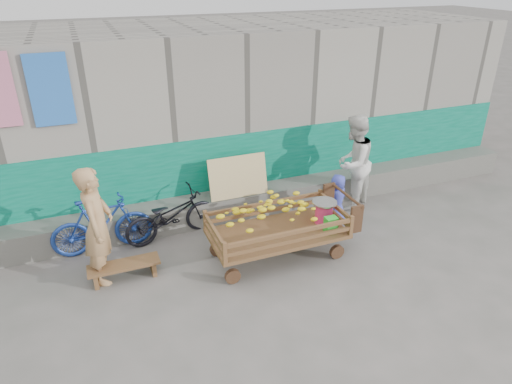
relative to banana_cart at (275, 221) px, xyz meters
name	(u,v)px	position (x,y,z in m)	size (l,w,h in m)	color
ground	(274,301)	(-0.40, -0.92, -0.62)	(80.00, 80.00, 0.00)	#56544E
building_wall	(191,111)	(-0.41, 3.13, 0.84)	(12.00, 3.50, 3.00)	gray
banana_cart	(275,221)	(0.00, 0.00, 0.00)	(2.16, 0.99, 0.92)	brown
bench	(124,268)	(-2.15, 0.30, -0.44)	(0.98, 0.29, 0.24)	brown
vendor_man	(98,226)	(-2.40, 0.41, 0.22)	(0.61, 0.40, 1.68)	tan
woman	(353,163)	(1.92, 1.01, 0.23)	(0.83, 0.65, 1.71)	silver
child	(337,200)	(1.37, 0.56, -0.18)	(0.43, 0.28, 0.89)	#3B45B9
bicycle_dark	(171,215)	(-1.30, 1.13, -0.23)	(0.53, 1.51, 0.79)	black
bicycle_blue	(102,225)	(-2.34, 1.13, -0.17)	(0.42, 1.49, 0.90)	#1D3B94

